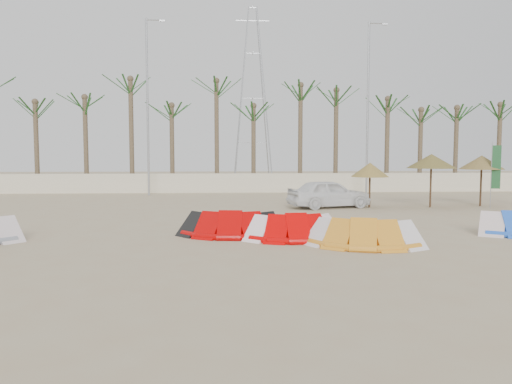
{
  "coord_description": "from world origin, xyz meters",
  "views": [
    {
      "loc": [
        -1.03,
        -11.86,
        2.72
      ],
      "look_at": [
        0.0,
        6.0,
        1.3
      ],
      "focal_mm": 35.0,
      "sensor_mm": 36.0,
      "label": 1
    }
  ],
  "objects": [
    {
      "name": "ground",
      "position": [
        0.0,
        0.0,
        0.0
      ],
      "size": [
        120.0,
        120.0,
        0.0
      ],
      "primitive_type": "plane",
      "color": "tan",
      "rests_on": "ground"
    },
    {
      "name": "boundary_wall",
      "position": [
        0.0,
        22.0,
        0.65
      ],
      "size": [
        60.0,
        0.3,
        1.3
      ],
      "primitive_type": "cube",
      "color": "beige",
      "rests_on": "ground"
    },
    {
      "name": "palm_line",
      "position": [
        0.67,
        23.5,
        6.44
      ],
      "size": [
        52.0,
        4.0,
        7.7
      ],
      "color": "brown",
      "rests_on": "ground"
    },
    {
      "name": "lamp_b",
      "position": [
        -5.96,
        20.0,
        5.77
      ],
      "size": [
        1.25,
        0.14,
        11.0
      ],
      "color": "#A5A8AD",
      "rests_on": "ground"
    },
    {
      "name": "lamp_c",
      "position": [
        8.04,
        20.0,
        5.77
      ],
      "size": [
        1.25,
        0.14,
        11.0
      ],
      "color": "#A5A8AD",
      "rests_on": "ground"
    },
    {
      "name": "pylon",
      "position": [
        1.0,
        28.0,
        0.0
      ],
      "size": [
        3.0,
        3.0,
        14.0
      ],
      "primitive_type": null,
      "color": "#A5A8AD",
      "rests_on": "ground"
    },
    {
      "name": "kite_red_mid",
      "position": [
        -0.91,
        4.53,
        0.42
      ],
      "size": [
        3.48,
        1.8,
        0.9
      ],
      "color": "#BC0101",
      "rests_on": "ground"
    },
    {
      "name": "kite_red_right",
      "position": [
        1.06,
        3.66,
        0.42
      ],
      "size": [
        3.14,
        1.68,
        0.9
      ],
      "color": "#D50000",
      "rests_on": "ground"
    },
    {
      "name": "kite_orange",
      "position": [
        2.89,
        2.47,
        0.42
      ],
      "size": [
        3.6,
        2.3,
        0.9
      ],
      "color": "orange",
      "rests_on": "ground"
    },
    {
      "name": "parasol_left",
      "position": [
        6.0,
        12.35,
        1.87
      ],
      "size": [
        1.86,
        1.86,
        2.22
      ],
      "color": "#4C331E",
      "rests_on": "ground"
    },
    {
      "name": "parasol_mid",
      "position": [
        9.04,
        12.25,
        2.29
      ],
      "size": [
        2.39,
        2.39,
        2.65
      ],
      "color": "#4C331E",
      "rests_on": "ground"
    },
    {
      "name": "parasol_right",
      "position": [
        11.81,
        12.65,
        2.22
      ],
      "size": [
        2.2,
        2.2,
        2.58
      ],
      "color": "#4C331E",
      "rests_on": "ground"
    },
    {
      "name": "flag_green",
      "position": [
        12.02,
        11.77,
        1.92
      ],
      "size": [
        0.45,
        0.11,
        3.24
      ],
      "color": "#A5A8AD",
      "rests_on": "ground"
    },
    {
      "name": "car",
      "position": [
        3.97,
        12.34,
        0.7
      ],
      "size": [
        4.39,
        2.69,
        1.4
      ],
      "primitive_type": "imported",
      "rotation": [
        0.0,
        0.0,
        1.84
      ],
      "color": "white",
      "rests_on": "ground"
    }
  ]
}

